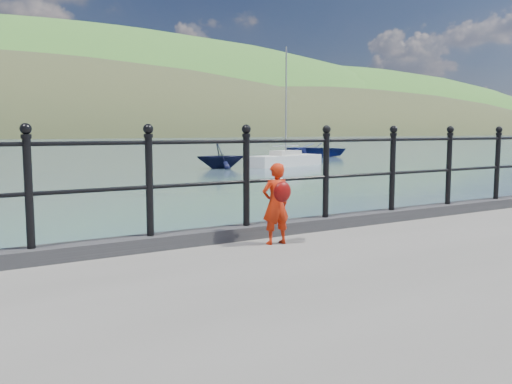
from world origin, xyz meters
TOP-DOWN VIEW (x-y plane):
  - ground at (0.00, 0.00)m, footprint 600.00×600.00m
  - kerb at (0.00, -0.15)m, footprint 60.00×0.30m
  - railing at (0.00, -0.15)m, footprint 18.11×0.11m
  - far_shore at (38.34, 239.41)m, footprint 830.00×200.00m
  - child at (0.70, -0.63)m, footprint 0.35×0.31m
  - launch_blue at (27.26, 32.48)m, footprint 5.91×6.86m
  - launch_navy at (12.65, 23.13)m, footprint 3.38×3.12m
  - sailboat_near at (17.33, 23.04)m, footprint 5.76×2.85m

SIDE VIEW (x-z plane):
  - far_shore at x=38.34m, z-range -100.57..55.43m
  - ground at x=0.00m, z-range 0.00..0.00m
  - sailboat_near at x=17.33m, z-range -3.52..4.21m
  - launch_blue at x=27.26m, z-range 0.00..1.19m
  - launch_navy at x=12.65m, z-range 0.00..1.49m
  - kerb at x=0.00m, z-range 1.00..1.15m
  - child at x=0.70m, z-range 1.01..1.93m
  - railing at x=0.00m, z-range 1.23..2.42m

